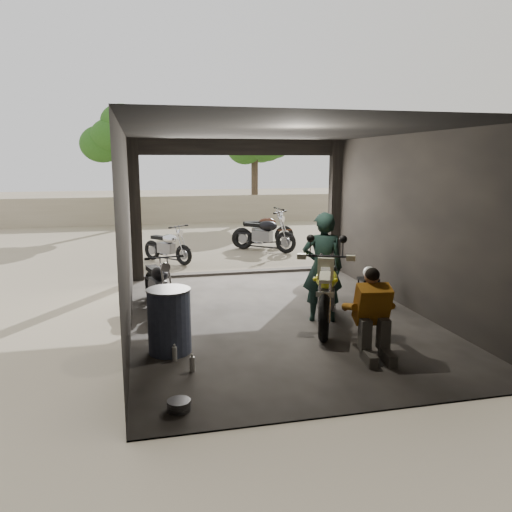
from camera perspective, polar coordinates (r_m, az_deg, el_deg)
name	(u,v)px	position (r m, az deg, el deg)	size (l,w,h in m)	color
ground	(277,317)	(8.86, 2.45, -7.03)	(80.00, 80.00, 0.00)	#7A6D56
garage	(270,241)	(9.07, 1.59, 1.71)	(7.00, 7.13, 3.20)	#2D2B28
boundary_wall	(193,209)	(22.34, -7.21, 5.32)	(18.00, 0.30, 1.20)	gray
tree_left	(118,127)	(20.67, -15.54, 13.98)	(2.20, 2.20, 5.60)	#382B1E
tree_right	(255,141)	(22.71, -0.16, 12.96)	(2.20, 2.20, 5.00)	#382B1E
main_bike	(327,287)	(8.33, 8.07, -3.50)	(0.82, 2.00, 1.34)	beige
left_bike	(158,280)	(9.46, -11.09, -2.71)	(0.65, 1.57, 1.06)	black
outside_bike_a	(167,244)	(13.63, -10.12, 1.41)	(0.64, 1.54, 1.04)	black
outside_bike_b	(263,228)	(15.90, 0.83, 3.25)	(0.75, 1.82, 1.23)	#3E1C0F
outside_bike_c	(264,231)	(15.10, 0.91, 2.88)	(0.76, 1.85, 1.25)	black
rider	(323,268)	(8.48, 7.61, -1.33)	(0.69, 0.45, 1.89)	black
mechanic	(375,317)	(7.11, 13.44, -6.76)	(0.62, 0.84, 1.21)	#AE6C17
stool	(368,282)	(9.97, 12.70, -2.88)	(0.34, 0.34, 0.47)	black
helmet	(369,272)	(9.91, 12.84, -1.83)	(0.25, 0.26, 0.24)	silver
oil_drum	(169,322)	(7.23, -9.86, -7.41)	(0.61, 0.61, 0.94)	#394260
sign_post	(341,209)	(13.66, 9.67, 5.37)	(0.73, 0.08, 2.18)	black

